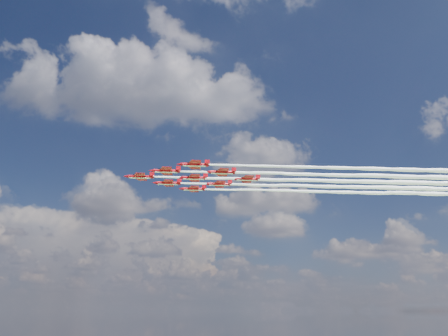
# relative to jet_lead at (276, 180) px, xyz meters

# --- Properties ---
(jet_lead) EXTENTS (110.27, 9.68, 2.82)m
(jet_lead) POSITION_rel_jet_lead_xyz_m (0.00, 0.00, 0.00)
(jet_lead) COLOR #B30914
(jet_row2_port) EXTENTS (110.27, 9.68, 2.82)m
(jet_row2_port) POSITION_rel_jet_lead_xyz_m (10.19, -7.54, 0.00)
(jet_row2_port) COLOR #B30914
(jet_row2_starb) EXTENTS (110.27, 9.68, 2.82)m
(jet_row2_starb) POSITION_rel_jet_lead_xyz_m (9.79, 8.06, 0.00)
(jet_row2_starb) COLOR #B30914
(jet_row3_port) EXTENTS (110.27, 9.68, 2.82)m
(jet_row3_port) POSITION_rel_jet_lead_xyz_m (20.39, -15.08, 0.00)
(jet_row3_port) COLOR #B30914
(jet_row3_centre) EXTENTS (110.27, 9.68, 2.82)m
(jet_row3_centre) POSITION_rel_jet_lead_xyz_m (19.98, 0.52, 0.00)
(jet_row3_centre) COLOR #B30914
(jet_row3_starb) EXTENTS (110.27, 9.68, 2.82)m
(jet_row3_starb) POSITION_rel_jet_lead_xyz_m (19.58, 16.12, 0.00)
(jet_row3_starb) COLOR #B30914
(jet_row4_port) EXTENTS (110.27, 9.68, 2.82)m
(jet_row4_port) POSITION_rel_jet_lead_xyz_m (30.17, -7.02, 0.00)
(jet_row4_port) COLOR #B30914
(jet_row4_starb) EXTENTS (110.27, 9.68, 2.82)m
(jet_row4_starb) POSITION_rel_jet_lead_xyz_m (29.77, 8.58, 0.00)
(jet_row4_starb) COLOR #B30914
(jet_tail) EXTENTS (110.27, 9.68, 2.82)m
(jet_tail) POSITION_rel_jet_lead_xyz_m (39.96, 1.04, 0.00)
(jet_tail) COLOR #B30914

